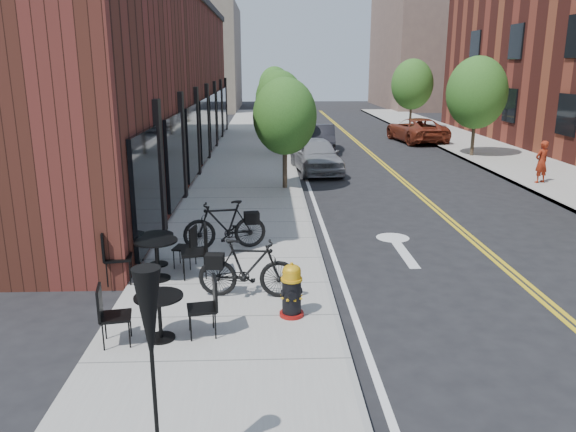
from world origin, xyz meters
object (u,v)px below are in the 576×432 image
object	(u,v)px
parked_car_b	(320,138)
pedestrian	(542,162)
bicycle_right	(248,268)
parked_car_c	(296,118)
fire_hydrant	(292,291)
bistro_set_b	(159,311)
parked_car_far	(416,130)
parked_car_a	(316,155)
bicycle_left	(225,225)
bistro_set_c	(157,245)
patio_umbrella	(150,334)
bistro_set_a	(156,254)

from	to	relation	value
parked_car_b	pedestrian	distance (m)	11.45
bicycle_right	parked_car_c	distance (m)	29.85
fire_hydrant	bistro_set_b	distance (m)	2.24
parked_car_c	parked_car_far	bearing A→B (deg)	-45.03
bistro_set_b	parked_car_a	world-z (taller)	parked_car_a
bicycle_left	parked_car_far	distance (m)	21.86
bistro_set_b	bistro_set_c	world-z (taller)	bistro_set_b
bistro_set_c	parked_car_a	distance (m)	12.19
parked_car_a	pedestrian	size ratio (longest dim) A/B	2.73
bistro_set_c	parked_car_c	world-z (taller)	parked_car_c
parked_car_a	patio_umbrella	bearing A→B (deg)	-107.01
bicycle_left	parked_car_b	bearing A→B (deg)	157.37
bicycle_left	bistro_set_b	distance (m)	4.53
parked_car_a	parked_car_c	xyz separation A→B (m)	(0.00, 16.58, 0.04)
bistro_set_b	pedestrian	world-z (taller)	pedestrian
bicycle_right	bistro_set_a	xyz separation A→B (m)	(-1.86, 0.96, -0.02)
parked_car_b	fire_hydrant	bearing A→B (deg)	-92.29
bistro_set_c	parked_car_far	xyz separation A→B (m)	(11.00, 20.67, 0.12)
bistro_set_b	patio_umbrella	bearing A→B (deg)	-90.62
bicycle_right	parked_car_a	world-z (taller)	parked_car_a
bistro_set_a	parked_car_c	world-z (taller)	parked_car_c
patio_umbrella	parked_car_c	xyz separation A→B (m)	(3.16, 34.56, -1.05)
bistro_set_c	patio_umbrella	world-z (taller)	patio_umbrella
bicycle_left	bistro_set_c	xyz separation A→B (m)	(-1.37, -1.05, -0.13)
parked_car_b	parked_car_far	size ratio (longest dim) A/B	0.82
bistro_set_b	parked_car_far	distance (m)	26.22
bistro_set_c	pedestrian	xyz separation A→B (m)	(12.39, 8.35, 0.32)
patio_umbrella	parked_car_c	distance (m)	34.72
bistro_set_a	pedestrian	xyz separation A→B (m)	(12.24, 9.19, 0.23)
bistro_set_c	patio_umbrella	bearing A→B (deg)	-67.22
parked_car_b	parked_car_c	distance (m)	10.78
patio_umbrella	bistro_set_c	bearing A→B (deg)	100.64
patio_umbrella	bistro_set_a	bearing A→B (deg)	100.72
parked_car_far	bistro_set_b	bearing A→B (deg)	59.48
bicycle_right	parked_car_c	xyz separation A→B (m)	(2.39, 29.76, 0.08)
bicycle_left	parked_car_far	size ratio (longest dim) A/B	0.39
bicycle_right	parked_car_far	world-z (taller)	parked_car_far
fire_hydrant	parked_car_b	world-z (taller)	parked_car_b
bicycle_left	bistro_set_c	size ratio (longest dim) A/B	1.14
bicycle_left	pedestrian	bearing A→B (deg)	113.99
patio_umbrella	parked_car_a	bearing A→B (deg)	80.04
parked_car_b	pedestrian	world-z (taller)	pedestrian
parked_car_b	pedestrian	bearing A→B (deg)	-46.13
bicycle_left	bistro_set_a	bearing A→B (deg)	-42.38
bicycle_left	parked_car_a	xyz separation A→B (m)	(3.03, 10.32, 0.02)
parked_car_a	parked_car_far	xyz separation A→B (m)	(6.60, 9.30, -0.03)
patio_umbrella	bistro_set_b	bearing A→B (deg)	100.07
bicycle_right	bicycle_left	bearing A→B (deg)	17.76
bicycle_left	parked_car_b	world-z (taller)	parked_car_b
pedestrian	bicycle_right	bearing A→B (deg)	21.90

